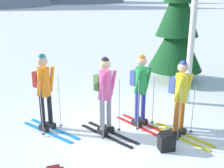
% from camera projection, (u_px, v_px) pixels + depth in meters
% --- Properties ---
extents(ground_plane, '(400.00, 400.00, 0.00)m').
position_uv_depth(ground_plane, '(116.00, 131.00, 6.68)').
color(ground_plane, white).
extents(skier_in_orange, '(1.19, 1.56, 1.87)m').
position_uv_depth(skier_in_orange, '(44.00, 88.00, 6.43)').
color(skier_in_orange, '#1E84D1').
rests_on(skier_in_orange, ground).
extents(skier_in_pink, '(1.03, 1.54, 1.84)m').
position_uv_depth(skier_in_pink, '(105.00, 91.00, 6.27)').
color(skier_in_pink, black).
rests_on(skier_in_pink, ground).
extents(skier_in_green, '(0.91, 1.57, 1.79)m').
position_uv_depth(skier_in_green, '(141.00, 86.00, 6.69)').
color(skier_in_green, red).
rests_on(skier_in_green, ground).
extents(skier_in_yellow, '(0.92, 1.58, 1.77)m').
position_uv_depth(skier_in_yellow, '(180.00, 94.00, 6.22)').
color(skier_in_yellow, yellow).
rests_on(skier_in_yellow, ground).
extents(pine_tree_mid, '(1.96, 1.96, 4.73)m').
position_uv_depth(pine_tree_mid, '(178.00, 22.00, 9.75)').
color(pine_tree_mid, '#51381E').
rests_on(pine_tree_mid, ground).
extents(birch_tree_tall, '(1.77, 0.18, 5.50)m').
position_uv_depth(birch_tree_tall, '(195.00, 5.00, 7.49)').
color(birch_tree_tall, silver).
rests_on(birch_tree_tall, ground).
extents(backpack_on_snow_front, '(0.35, 0.28, 0.38)m').
position_uv_depth(backpack_on_snow_front, '(167.00, 142.00, 5.86)').
color(backpack_on_snow_front, black).
rests_on(backpack_on_snow_front, ground).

